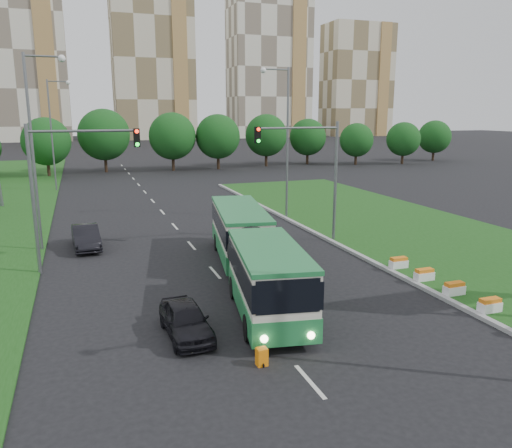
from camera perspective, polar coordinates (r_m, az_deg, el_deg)
name	(u,v)px	position (r m, az deg, el deg)	size (l,w,h in m)	color
ground	(313,305)	(23.16, 6.48, -9.14)	(360.00, 360.00, 0.00)	black
grass_median	(433,239)	(36.40, 19.54, -1.58)	(14.00, 60.00, 0.15)	#194914
median_kerb	(343,247)	(32.55, 9.95, -2.64)	(0.30, 60.00, 0.18)	#9B9B9B
lane_markings	(170,221)	(40.74, -9.77, 0.32)	(0.20, 100.00, 0.01)	silver
flower_planters	(471,296)	(24.73, 23.39, -7.59)	(1.10, 11.50, 0.60)	white
traffic_mast_median	(314,163)	(32.76, 6.63, 6.93)	(5.76, 0.32, 8.00)	slate
traffic_mast_left	(64,174)	(28.48, -21.09, 5.32)	(5.76, 0.32, 8.00)	slate
street_lamps	(196,156)	(30.12, -6.89, 7.67)	(36.00, 60.00, 12.00)	slate
tree_line	(214,140)	(76.92, -4.78, 9.57)	(120.00, 8.00, 9.00)	#124315
apartment_tower_cwest	(15,52)	(170.88, -25.79, 17.30)	(28.00, 15.00, 52.00)	silver
apartment_tower_ceast	(153,60)	(171.85, -11.74, 17.88)	(25.00, 15.00, 50.00)	beige
apartment_tower_east	(269,68)	(181.79, 1.47, 17.35)	(27.00, 15.00, 47.00)	silver
midrise_east	(356,81)	(196.72, 11.41, 15.73)	(24.00, 14.00, 40.00)	beige
articulated_bus	(248,250)	(25.53, -0.89, -3.01)	(2.59, 16.62, 2.74)	beige
car_left_near	(186,320)	(19.95, -8.03, -10.78)	(1.59, 3.95, 1.35)	black
car_left_far	(86,237)	(33.82, -18.86, -1.42)	(1.58, 4.52, 1.49)	black
pedestrian	(269,324)	(19.03, 1.52, -11.32)	(0.61, 0.40, 1.66)	gray
shopping_trolley	(262,357)	(17.81, 0.66, -14.95)	(0.37, 0.39, 0.64)	orange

